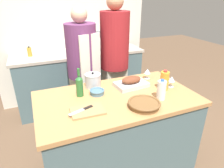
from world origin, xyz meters
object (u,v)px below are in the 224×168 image
Objects in this scene: mixing_bowl at (97,92)px; condiment_bottle_tall at (30,52)px; cutting_board at (88,111)px; wine_glass_left at (172,79)px; milk_jug at (161,90)px; wicker_basket at (144,104)px; stock_pot at (93,80)px; knife_chef at (82,110)px; condiment_bottle_short at (120,44)px; wine_glass_right at (147,72)px; juice_jug at (164,81)px; stand_mixer at (102,43)px; roasting_pan at (131,83)px; person_cook_aproned at (83,68)px; person_cook_guest at (115,58)px; wine_bottle_green at (79,85)px.

mixing_bowl is 1.54m from condiment_bottle_tall.
wine_glass_left is (0.96, 0.14, 0.08)m from cutting_board.
condiment_bottle_tall is at bearing 121.75° from milk_jug.
milk_jug is at bearing 17.17° from wicker_basket.
stock_pot is 1.41× the size of wine_glass_left.
condiment_bottle_short is (1.06, 1.55, 0.13)m from knife_chef.
milk_jug reaches higher than cutting_board.
juice_jug is at bearing -89.62° from wine_glass_right.
stand_mixer reaches higher than wine_glass_right.
condiment_bottle_tall is (-1.10, 0.08, -0.06)m from stand_mixer.
juice_jug is (0.27, -0.20, 0.06)m from roasting_pan.
person_cook_aproned reaches higher than wicker_basket.
cutting_board is 0.97m from wine_glass_left.
person_cook_guest reaches higher than roasting_pan.
knife_chef is (-0.53, 0.13, -0.01)m from wicker_basket.
juice_jug is at bearing 31.58° from wicker_basket.
person_cook_guest is at bearing -120.54° from condiment_bottle_short.
roasting_pan is 2.11× the size of stock_pot.
stand_mixer is at bearing 94.98° from juice_jug.
condiment_bottle_short is at bearing -12.54° from stand_mixer.
milk_jug reaches higher than roasting_pan.
condiment_bottle_short is at bearing 15.07° from person_cook_aproned.
person_cook_aproned is at bearing 72.98° from wine_bottle_green.
person_cook_guest is (0.70, 0.94, 0.10)m from knife_chef.
milk_jug is at bearing -44.67° from stock_pot.
juice_jug is at bearing -13.64° from mixing_bowl.
mixing_bowl is at bearing -11.89° from wine_bottle_green.
juice_jug reaches higher than stock_pot.
milk_jug is 1.35× the size of condiment_bottle_tall.
wine_glass_right reaches higher than mixing_bowl.
wine_bottle_green is (-0.69, 0.35, 0.02)m from milk_jug.
stand_mixer reaches higher than condiment_bottle_tall.
roasting_pan is 1.24× the size of wicker_basket.
wine_glass_right is at bearing -71.80° from person_cook_guest.
person_cook_guest is at bearing 54.70° from mixing_bowl.
juice_jug is 0.86m from person_cook_guest.
stock_pot reaches higher than roasting_pan.
stand_mixer is at bearing 99.30° from wine_glass_left.
person_cook_guest reaches higher than wicker_basket.
milk_jug is 1.14m from person_cook_aproned.
condiment_bottle_short is at bearing 87.73° from wine_glass_left.
juice_jug is (0.37, 0.23, 0.07)m from wicker_basket.
wine_bottle_green is (-0.56, 0.00, 0.07)m from roasting_pan.
person_cook_aproned is at bearing 77.30° from cutting_board.
wine_bottle_green is at bearing 179.96° from roasting_pan.
stock_pot is 0.75× the size of knife_chef.
person_cook_guest reaches higher than person_cook_aproned.
wine_glass_left is (0.78, -0.14, 0.06)m from mixing_bowl.
cutting_board is 1.71× the size of stock_pot.
cutting_board is (-0.48, 0.11, -0.02)m from wicker_basket.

